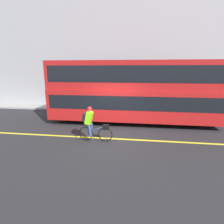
% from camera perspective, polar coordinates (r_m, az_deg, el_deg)
% --- Properties ---
extents(ground_plane, '(80.00, 80.00, 0.00)m').
position_cam_1_polar(ground_plane, '(8.20, -0.63, -8.53)').
color(ground_plane, '#232326').
extents(road_center_line, '(50.00, 0.14, 0.01)m').
position_cam_1_polar(road_center_line, '(8.15, -0.68, -8.64)').
color(road_center_line, yellow).
rests_on(road_center_line, ground_plane).
extents(sidewalk_curb, '(60.00, 1.85, 0.12)m').
position_cam_1_polar(sidewalk_curb, '(13.81, 2.93, 1.03)').
color(sidewalk_curb, gray).
rests_on(sidewalk_curb, ground_plane).
extents(building_facade, '(60.00, 0.30, 9.84)m').
position_cam_1_polar(building_facade, '(14.65, 3.56, 20.89)').
color(building_facade, '#9E9EA3').
rests_on(building_facade, ground_plane).
extents(bus, '(9.61, 2.55, 3.57)m').
position_cam_1_polar(bus, '(10.33, 6.94, 7.45)').
color(bus, black).
rests_on(bus, ground_plane).
extents(cyclist_on_bike, '(1.52, 0.32, 1.56)m').
position_cam_1_polar(cyclist_on_bike, '(7.69, -6.71, -3.47)').
color(cyclist_on_bike, black).
rests_on(cyclist_on_bike, ground_plane).
extents(trash_bin, '(0.53, 0.53, 1.04)m').
position_cam_1_polar(trash_bin, '(14.31, 26.31, 2.42)').
color(trash_bin, '#515156').
rests_on(trash_bin, sidewalk_curb).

